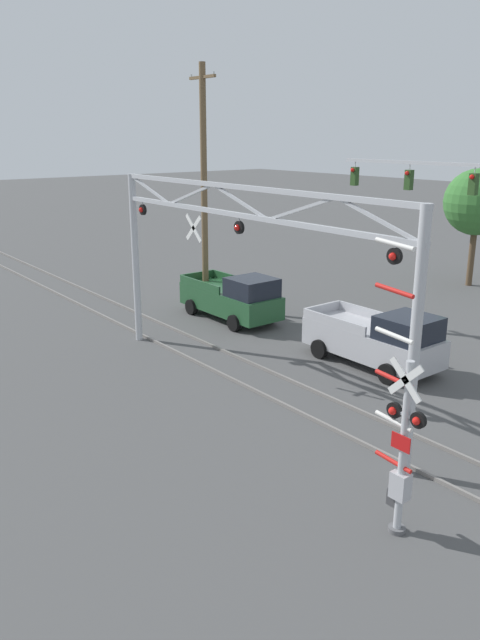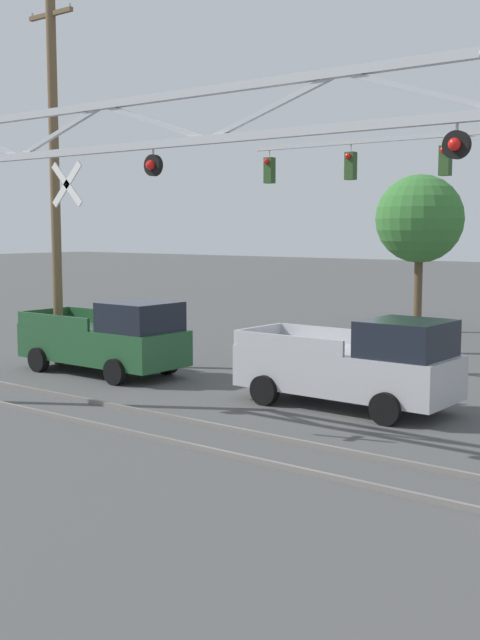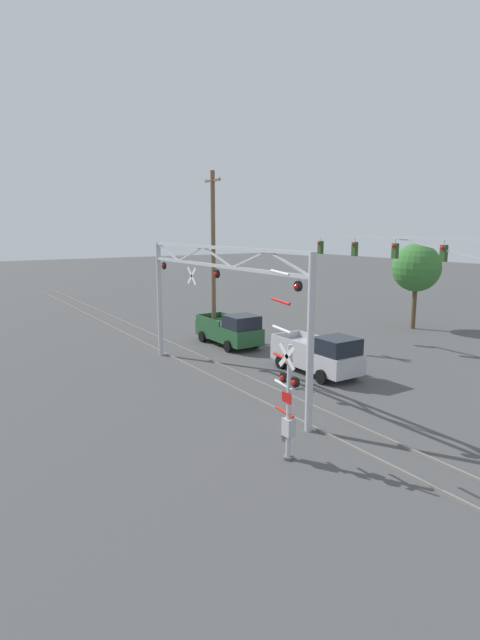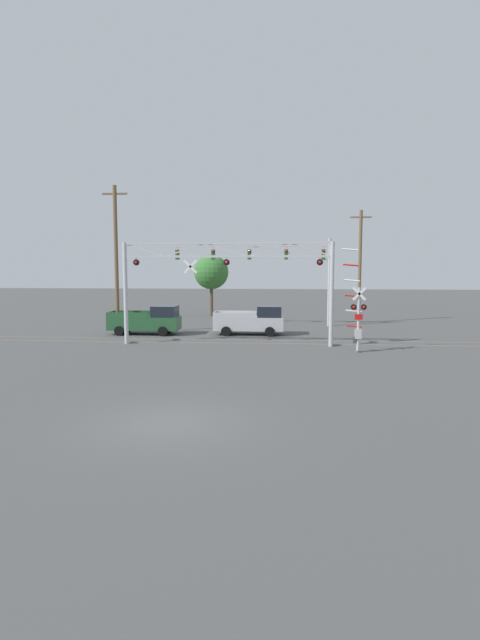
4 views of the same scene
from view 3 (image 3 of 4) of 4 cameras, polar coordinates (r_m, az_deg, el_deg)
The scene contains 9 objects.
rail_track_near at distance 23.37m, azimuth -1.95°, elevation -7.13°, with size 80.00×0.08×0.10m, color gray.
rail_track_far at distance 24.10m, azimuth 1.00°, elevation -6.58°, with size 80.00×0.08×0.10m, color gray.
crossing_gantry at distance 22.32m, azimuth -2.66°, elevation 3.22°, with size 13.02×0.29×6.34m.
crossing_signal_mast at distance 15.56m, azimuth 5.45°, elevation -8.93°, with size 1.43×0.35×5.87m.
traffic_signal_span at distance 27.20m, azimuth 21.54°, elevation 5.66°, with size 13.21×0.39×7.19m.
pickup_truck_lead at distance 24.86m, azimuth 9.03°, elevation -3.95°, with size 4.96×2.17×2.07m.
pickup_truck_following at distance 30.45m, azimuth -1.09°, elevation -1.15°, with size 5.05×2.17×2.07m.
utility_pole_left at distance 31.92m, azimuth -3.08°, elevation 7.48°, with size 1.80×0.28×10.61m.
background_tree_beyond_span at distance 37.36m, azimuth 19.52°, elevation 5.65°, with size 3.40×3.40×6.08m.
Camera 3 is at (19.13, 4.66, 7.12)m, focal length 28.00 mm.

